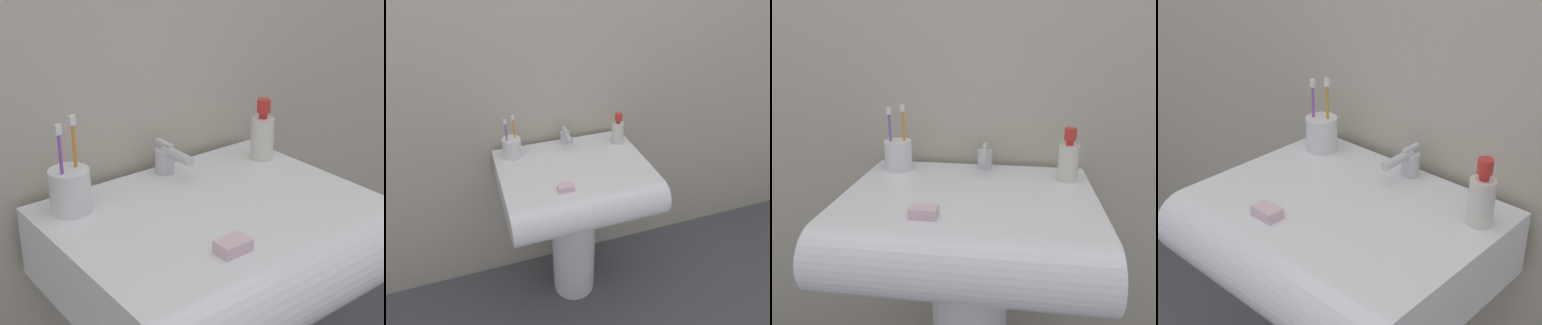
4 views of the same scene
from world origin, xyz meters
TOP-DOWN VIEW (x-y plane):
  - sink_basin at (0.00, -0.06)m, footprint 0.64×0.53m
  - faucet at (0.02, 0.17)m, footprint 0.04×0.13m
  - toothbrush_cup at (-0.24, 0.15)m, footprint 0.08×0.08m
  - soap_bottle at (0.26, 0.12)m, footprint 0.06×0.06m
  - bar_soap at (-0.08, -0.17)m, footprint 0.06×0.04m

SIDE VIEW (x-z plane):
  - sink_basin at x=0.00m, z-range 0.63..0.78m
  - bar_soap at x=-0.08m, z-range 0.78..0.81m
  - faucet at x=0.02m, z-range 0.78..0.86m
  - toothbrush_cup at x=-0.24m, z-range 0.73..0.93m
  - soap_bottle at x=0.26m, z-range 0.77..0.92m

